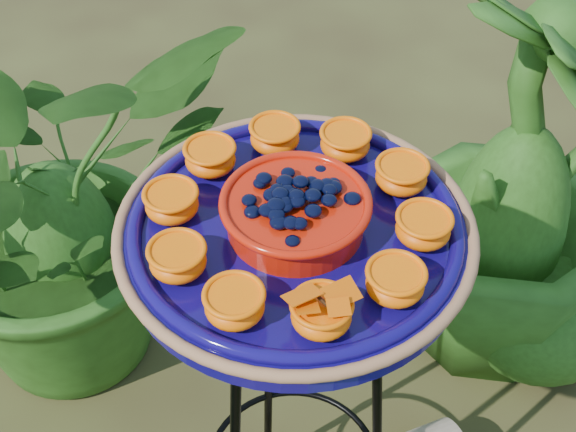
# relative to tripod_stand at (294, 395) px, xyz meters

# --- Properties ---
(tripod_stand) EXTENTS (0.42, 0.42, 0.96)m
(tripod_stand) POSITION_rel_tripod_stand_xyz_m (0.00, 0.00, 0.00)
(tripod_stand) COLOR black
(tripod_stand) RESTS_ON ground
(feeder_dish) EXTENTS (0.59, 0.59, 0.11)m
(feeder_dish) POSITION_rel_tripod_stand_xyz_m (0.00, -0.00, 0.42)
(feeder_dish) COLOR #0F0757
(feeder_dish) RESTS_ON tripod_stand
(shrub_back_left) EXTENTS (1.16, 1.14, 0.98)m
(shrub_back_left) POSITION_rel_tripod_stand_xyz_m (-0.54, 0.63, -0.09)
(shrub_back_left) COLOR #224813
(shrub_back_left) RESTS_ON ground
(shrub_back_right) EXTENTS (0.74, 0.74, 1.05)m
(shrub_back_right) POSITION_rel_tripod_stand_xyz_m (0.56, 0.58, -0.06)
(shrub_back_right) COLOR #224813
(shrub_back_right) RESTS_ON ground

